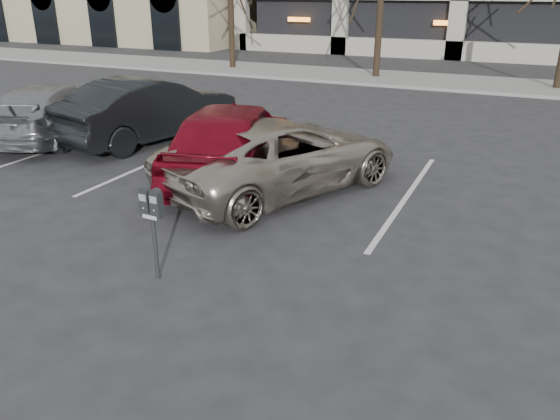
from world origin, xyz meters
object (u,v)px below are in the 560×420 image
Objects in this scene: parking_meter at (152,211)px; suv_silver at (282,155)px; car_red at (233,140)px; car_silver at (54,111)px; car_dark at (150,109)px.

parking_meter is 0.23× the size of suv_silver.
car_silver is (-5.73, 0.93, -0.11)m from car_red.
car_dark is at bearing -42.27° from car_red.
parking_meter is 4.21m from car_red.
car_dark is at bearing 129.99° from parking_meter.
car_dark reaches higher than parking_meter.
parking_meter is at bearing 90.70° from car_red.
suv_silver is 1.13× the size of car_dark.
suv_silver is at bearing 151.78° from car_silver.
suv_silver is 4.94m from car_dark.
car_dark is at bearing -179.66° from car_silver.
car_red reaches higher than suv_silver.
car_red is at bearing 151.92° from car_silver.
car_red is at bearing 14.00° from suv_silver.
suv_silver is at bearing 170.00° from car_dark.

